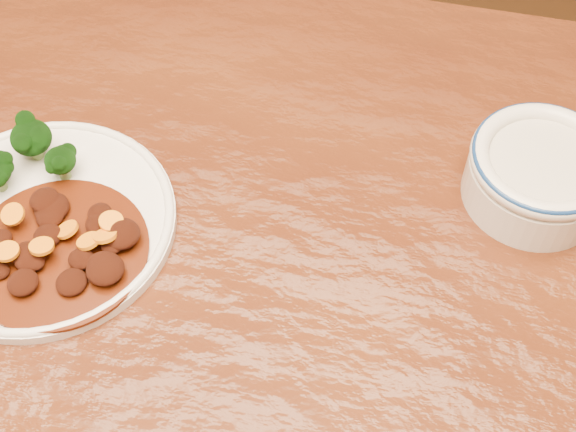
# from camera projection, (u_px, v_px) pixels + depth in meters

# --- Properties ---
(dining_table) EXTENTS (1.50, 0.90, 0.75)m
(dining_table) POSITION_uv_depth(u_px,v_px,m) (214.00, 360.00, 0.73)
(dining_table) COLOR #52250E
(dining_table) RESTS_ON ground
(dinner_plate) EXTENTS (0.24, 0.24, 0.02)m
(dinner_plate) POSITION_uv_depth(u_px,v_px,m) (43.00, 222.00, 0.72)
(dinner_plate) COLOR white
(dinner_plate) RESTS_ON dining_table
(broccoli_florets) EXTENTS (0.12, 0.09, 0.04)m
(broccoli_florets) POSITION_uv_depth(u_px,v_px,m) (3.00, 158.00, 0.73)
(broccoli_florets) COLOR #79984E
(broccoli_florets) RESTS_ON dinner_plate
(mince_stew) EXTENTS (0.16, 0.16, 0.03)m
(mince_stew) POSITION_uv_depth(u_px,v_px,m) (65.00, 245.00, 0.69)
(mince_stew) COLOR #4E1D08
(mince_stew) RESTS_ON dinner_plate
(dip_bowl) EXTENTS (0.13, 0.13, 0.06)m
(dip_bowl) POSITION_uv_depth(u_px,v_px,m) (540.00, 172.00, 0.72)
(dip_bowl) COLOR silver
(dip_bowl) RESTS_ON dining_table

